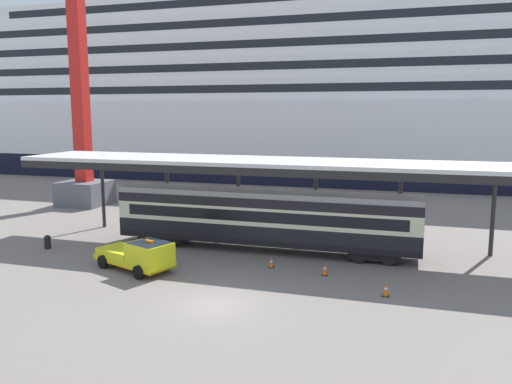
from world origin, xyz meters
TOP-DOWN VIEW (x-y plane):
  - ground_plane at (0.00, 0.00)m, footprint 400.00×400.00m
  - cruise_ship at (4.74, 51.78)m, footprint 146.48×23.54m
  - platform_canopy at (-0.55, 10.76)m, footprint 34.85×5.98m
  - train_carriage at (-0.55, 10.30)m, footprint 20.47×2.81m
  - service_truck at (-6.28, 3.74)m, footprint 5.58×3.76m
  - traffic_cone_near at (0.96, 6.70)m, footprint 0.36×0.36m
  - traffic_cone_mid at (7.84, 3.71)m, footprint 0.36×0.36m
  - traffic_cone_far at (4.30, 6.18)m, footprint 0.36×0.36m
  - dockside_crane at (-21.84, 21.65)m, footprint 16.32×4.40m
  - quay_bollard at (-14.91, 6.37)m, footprint 0.48×0.48m

SIDE VIEW (x-z plane):
  - ground_plane at x=0.00m, z-range 0.00..0.00m
  - traffic_cone_near at x=0.96m, z-range -0.01..0.68m
  - traffic_cone_mid at x=7.84m, z-range -0.01..0.73m
  - traffic_cone_far at x=4.30m, z-range -0.01..0.73m
  - quay_bollard at x=-14.91m, z-range 0.04..1.00m
  - service_truck at x=-6.28m, z-range -0.02..2.00m
  - train_carriage at x=-0.55m, z-range 0.25..4.36m
  - platform_canopy at x=-0.55m, z-range 2.78..8.91m
  - cruise_ship at x=4.74m, z-range -5.67..28.25m
  - dockside_crane at x=-21.84m, z-range -11.12..47.68m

